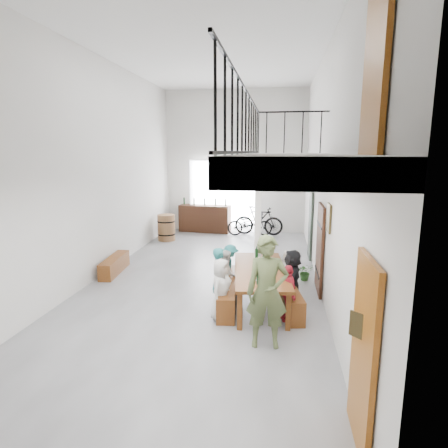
% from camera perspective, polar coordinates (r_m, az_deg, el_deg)
% --- Properties ---
extents(floor, '(12.00, 12.00, 0.00)m').
position_cam_1_polar(floor, '(9.44, -2.81, -8.56)').
color(floor, slate).
rests_on(floor, ground).
extents(room_walls, '(12.00, 12.00, 12.00)m').
position_cam_1_polar(room_walls, '(8.91, -3.03, 13.52)').
color(room_walls, white).
rests_on(room_walls, ground).
extents(gateway_portal, '(2.80, 0.08, 2.80)m').
position_cam_1_polar(gateway_portal, '(14.92, 0.13, 4.23)').
color(gateway_portal, white).
rests_on(gateway_portal, ground).
extents(right_wall_decor, '(0.07, 8.28, 5.07)m').
position_cam_1_polar(right_wall_decor, '(7.06, 15.91, -1.02)').
color(right_wall_decor, '#954F11').
rests_on(right_wall_decor, ground).
extents(balcony, '(1.52, 5.62, 4.00)m').
position_cam_1_polar(balcony, '(5.60, 10.75, 8.79)').
color(balcony, white).
rests_on(balcony, ground).
extents(tasting_table, '(1.33, 2.63, 0.79)m').
position_cam_1_polar(tasting_table, '(7.77, 5.55, -7.45)').
color(tasting_table, brown).
rests_on(tasting_table, ground).
extents(bench_inner, '(0.57, 2.18, 0.50)m').
position_cam_1_polar(bench_inner, '(8.02, 0.53, -10.27)').
color(bench_inner, brown).
rests_on(bench_inner, ground).
extents(bench_wall, '(0.64, 2.11, 0.48)m').
position_cam_1_polar(bench_wall, '(8.01, 9.64, -10.53)').
color(bench_wall, brown).
rests_on(bench_wall, ground).
extents(tableware, '(0.29, 1.54, 0.35)m').
position_cam_1_polar(tableware, '(7.74, 5.73, -5.80)').
color(tableware, black).
rests_on(tableware, tasting_table).
extents(side_bench, '(0.46, 1.53, 0.42)m').
position_cam_1_polar(side_bench, '(10.35, -16.34, -6.01)').
color(side_bench, brown).
rests_on(side_bench, ground).
extents(oak_barrel, '(0.63, 0.63, 0.93)m').
position_cam_1_polar(oak_barrel, '(13.61, -8.77, -0.54)').
color(oak_barrel, brown).
rests_on(oak_barrel, ground).
extents(serving_counter, '(2.07, 0.77, 1.07)m').
position_cam_1_polar(serving_counter, '(14.90, -2.94, 0.84)').
color(serving_counter, '#3A1D10').
rests_on(serving_counter, ground).
extents(counter_bottles, '(1.77, 0.25, 0.28)m').
position_cam_1_polar(counter_bottles, '(14.80, -2.96, 3.41)').
color(counter_bottles, black).
rests_on(counter_bottles, serving_counter).
extents(guest_left_a, '(0.53, 0.67, 1.19)m').
position_cam_1_polar(guest_left_a, '(7.19, -0.46, -9.91)').
color(guest_left_a, silver).
rests_on(guest_left_a, ground).
extents(guest_left_b, '(0.40, 0.51, 1.25)m').
position_cam_1_polar(guest_left_b, '(7.72, -0.64, -8.16)').
color(guest_left_b, '#25797C').
rests_on(guest_left_b, ground).
extents(guest_left_c, '(0.55, 0.62, 1.06)m').
position_cam_1_polar(guest_left_c, '(8.23, 0.33, -7.61)').
color(guest_left_c, silver).
rests_on(guest_left_c, ground).
extents(guest_left_d, '(0.41, 0.68, 1.04)m').
position_cam_1_polar(guest_left_d, '(8.78, 0.95, -6.49)').
color(guest_left_d, '#25797C').
rests_on(guest_left_d, ground).
extents(guest_right_a, '(0.46, 0.68, 1.08)m').
position_cam_1_polar(guest_right_a, '(7.28, 9.69, -10.26)').
color(guest_right_a, '#B71F30').
rests_on(guest_right_a, ground).
extents(guest_right_b, '(0.46, 1.15, 1.21)m').
position_cam_1_polar(guest_right_b, '(7.88, 10.32, -8.11)').
color(guest_right_b, black).
rests_on(guest_right_b, ground).
extents(guest_right_c, '(0.49, 0.59, 1.04)m').
position_cam_1_polar(guest_right_c, '(8.47, 9.76, -7.33)').
color(guest_right_c, silver).
rests_on(guest_right_c, ground).
extents(host_standing, '(0.72, 0.51, 1.86)m').
position_cam_1_polar(host_standing, '(6.17, 6.59, -10.27)').
color(host_standing, '#4D5932').
rests_on(host_standing, ground).
extents(potted_plant, '(0.46, 0.43, 0.43)m').
position_cam_1_polar(potted_plant, '(9.60, 12.27, -7.13)').
color(potted_plant, '#22501D').
rests_on(potted_plant, ground).
extents(bicycle_near, '(1.77, 0.81, 0.90)m').
position_cam_1_polar(bicycle_near, '(14.25, 3.96, 0.01)').
color(bicycle_near, black).
rests_on(bicycle_near, ground).
extents(bicycle_far, '(1.87, 0.62, 1.11)m').
position_cam_1_polar(bicycle_far, '(14.36, 5.31, 0.50)').
color(bicycle_far, black).
rests_on(bicycle_far, ground).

